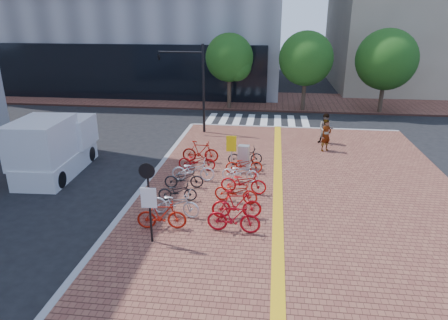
# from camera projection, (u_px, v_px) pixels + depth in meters

# --- Properties ---
(ground) EXTENTS (120.00, 120.00, 0.00)m
(ground) POSITION_uv_depth(u_px,v_px,m) (229.00, 204.00, 16.54)
(ground) COLOR black
(ground) RESTS_ON ground
(sidewalk) EXTENTS (14.00, 34.00, 0.15)m
(sidewalk) POSITION_uv_depth(u_px,v_px,m) (313.00, 284.00, 11.50)
(sidewalk) COLOR brown
(sidewalk) RESTS_ON ground
(tactile_strip) EXTENTS (0.40, 34.00, 0.01)m
(tactile_strip) POSITION_uv_depth(u_px,v_px,m) (278.00, 279.00, 11.59)
(tactile_strip) COLOR gold
(tactile_strip) RESTS_ON sidewalk
(kerb_west) EXTENTS (0.25, 34.00, 0.15)m
(kerb_west) POSITION_uv_depth(u_px,v_px,m) (82.00, 266.00, 12.32)
(kerb_west) COLOR gray
(kerb_west) RESTS_ON ground
(kerb_north) EXTENTS (14.00, 0.25, 0.15)m
(kerb_north) POSITION_uv_depth(u_px,v_px,m) (292.00, 128.00, 27.34)
(kerb_north) COLOR gray
(kerb_north) RESTS_ON ground
(far_sidewalk) EXTENTS (70.00, 8.00, 0.15)m
(far_sidewalk) POSITION_uv_depth(u_px,v_px,m) (255.00, 101.00, 36.09)
(far_sidewalk) COLOR brown
(far_sidewalk) RESTS_ON ground
(crosswalk) EXTENTS (7.50, 4.00, 0.01)m
(crosswalk) POSITION_uv_depth(u_px,v_px,m) (257.00, 121.00, 29.53)
(crosswalk) COLOR silver
(crosswalk) RESTS_ON ground
(street_trees) EXTENTS (16.20, 4.60, 6.35)m
(street_trees) POSITION_uv_depth(u_px,v_px,m) (320.00, 60.00, 30.81)
(street_trees) COLOR #38281E
(street_trees) RESTS_ON far_sidewalk
(bike_0) EXTENTS (1.82, 0.69, 1.07)m
(bike_0) POSITION_uv_depth(u_px,v_px,m) (162.00, 215.00, 14.19)
(bike_0) COLOR #AE190C
(bike_0) RESTS_ON sidewalk
(bike_1) EXTENTS (2.08, 1.03, 1.05)m
(bike_1) POSITION_uv_depth(u_px,v_px,m) (175.00, 203.00, 15.13)
(bike_1) COLOR silver
(bike_1) RESTS_ON sidewalk
(bike_2) EXTENTS (1.65, 0.73, 0.84)m
(bike_2) POSITION_uv_depth(u_px,v_px,m) (178.00, 191.00, 16.39)
(bike_2) COLOR black
(bike_2) RESTS_ON sidewalk
(bike_3) EXTENTS (1.79, 0.84, 0.90)m
(bike_3) POSITION_uv_depth(u_px,v_px,m) (184.00, 178.00, 17.61)
(bike_3) COLOR black
(bike_3) RESTS_ON sidewalk
(bike_4) EXTENTS (2.02, 0.80, 1.05)m
(bike_4) POSITION_uv_depth(u_px,v_px,m) (193.00, 170.00, 18.34)
(bike_4) COLOR white
(bike_4) RESTS_ON sidewalk
(bike_5) EXTENTS (1.84, 0.65, 0.97)m
(bike_5) POSITION_uv_depth(u_px,v_px,m) (197.00, 161.00, 19.63)
(bike_5) COLOR #AF0C0F
(bike_5) RESTS_ON sidewalk
(bike_6) EXTENTS (1.90, 0.54, 1.14)m
(bike_6) POSITION_uv_depth(u_px,v_px,m) (200.00, 152.00, 20.68)
(bike_6) COLOR #9E130B
(bike_6) RESTS_ON sidewalk
(bike_7) EXTENTS (1.93, 0.65, 1.14)m
(bike_7) POSITION_uv_depth(u_px,v_px,m) (234.00, 217.00, 13.95)
(bike_7) COLOR #A00B17
(bike_7) RESTS_ON sidewalk
(bike_8) EXTENTS (1.93, 0.77, 1.13)m
(bike_8) POSITION_uv_depth(u_px,v_px,m) (237.00, 204.00, 14.92)
(bike_8) COLOR #B60D13
(bike_8) RESTS_ON sidewalk
(bike_9) EXTENTS (1.90, 0.95, 0.95)m
(bike_9) POSITION_uv_depth(u_px,v_px,m) (236.00, 191.00, 16.23)
(bike_9) COLOR red
(bike_9) RESTS_ON sidewalk
(bike_10) EXTENTS (2.02, 0.84, 1.04)m
(bike_10) POSITION_uv_depth(u_px,v_px,m) (244.00, 182.00, 17.05)
(bike_10) COLOR red
(bike_10) RESTS_ON sidewalk
(bike_11) EXTENTS (1.76, 0.73, 0.90)m
(bike_11) POSITION_uv_depth(u_px,v_px,m) (240.00, 172.00, 18.31)
(bike_11) COLOR white
(bike_11) RESTS_ON sidewalk
(bike_12) EXTENTS (1.86, 0.91, 0.94)m
(bike_12) POSITION_uv_depth(u_px,v_px,m) (244.00, 164.00, 19.21)
(bike_12) COLOR #AF1A0C
(bike_12) RESTS_ON sidewalk
(bike_13) EXTENTS (1.85, 0.95, 0.93)m
(bike_13) POSITION_uv_depth(u_px,v_px,m) (245.00, 156.00, 20.38)
(bike_13) COLOR black
(bike_13) RESTS_ON sidewalk
(pedestrian_a) EXTENTS (0.78, 0.74, 1.80)m
(pedestrian_a) POSITION_uv_depth(u_px,v_px,m) (326.00, 135.00, 22.29)
(pedestrian_a) COLOR gray
(pedestrian_a) RESTS_ON sidewalk
(pedestrian_b) EXTENTS (1.01, 0.86, 1.81)m
(pedestrian_b) POSITION_uv_depth(u_px,v_px,m) (326.00, 129.00, 23.56)
(pedestrian_b) COLOR #505565
(pedestrian_b) RESTS_ON sidewalk
(utility_box) EXTENTS (0.59, 0.46, 1.18)m
(utility_box) POSITION_uv_depth(u_px,v_px,m) (244.00, 157.00, 19.83)
(utility_box) COLOR silver
(utility_box) RESTS_ON sidewalk
(yellow_sign) EXTENTS (0.49, 0.12, 1.80)m
(yellow_sign) POSITION_uv_depth(u_px,v_px,m) (231.00, 147.00, 19.23)
(yellow_sign) COLOR #B7B7BC
(yellow_sign) RESTS_ON sidewalk
(notice_sign) EXTENTS (0.53, 0.13, 2.86)m
(notice_sign) POSITION_uv_depth(u_px,v_px,m) (149.00, 193.00, 12.91)
(notice_sign) COLOR black
(notice_sign) RESTS_ON sidewalk
(traffic_light_pole) EXTENTS (3.00, 1.16, 5.59)m
(traffic_light_pole) POSITION_uv_depth(u_px,v_px,m) (183.00, 72.00, 25.05)
(traffic_light_pole) COLOR black
(traffic_light_pole) RESTS_ON sidewalk
(box_truck) EXTENTS (2.45, 5.13, 2.90)m
(box_truck) POSITION_uv_depth(u_px,v_px,m) (54.00, 147.00, 19.30)
(box_truck) COLOR silver
(box_truck) RESTS_ON ground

